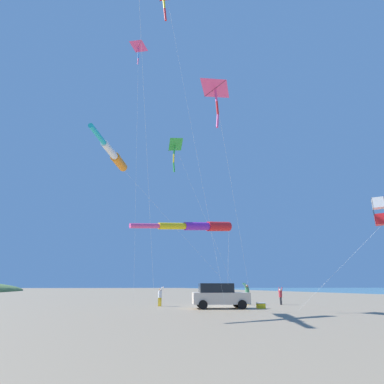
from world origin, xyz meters
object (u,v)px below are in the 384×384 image
at_px(parked_car, 219,295).
at_px(kite_windsock_magenta_far_left, 114,156).
at_px(cooler_box, 261,306).
at_px(kite_delta_yellow_midlevel, 138,48).
at_px(person_child_grey_jacket, 280,295).
at_px(kite_delta_white_trailing, 174,145).
at_px(kite_windsock_purple_drifting, 199,226).
at_px(person_child_green_jacket, 160,295).
at_px(kite_delta_blue_topmost, 215,89).
at_px(person_adult_flyer, 247,293).
at_px(kite_box_striped_overhead, 380,211).

bearing_deg(parked_car, kite_windsock_magenta_far_left, -155.71).
xyz_separation_m(cooler_box, kite_delta_yellow_midlevel, (-10.45, -2.11, 20.66)).
xyz_separation_m(person_child_grey_jacket, kite_delta_white_trailing, (-10.94, -5.48, 11.75)).
bearing_deg(parked_car, kite_windsock_purple_drifting, -115.64).
height_order(parked_car, kite_windsock_magenta_far_left, kite_windsock_magenta_far_left).
distance_m(parked_car, person_child_green_jacket, 5.63).
bearing_deg(kite_windsock_magenta_far_left, cooler_box, 16.04).
height_order(person_child_green_jacket, person_child_grey_jacket, person_child_green_jacket).
bearing_deg(kite_delta_blue_topmost, person_child_grey_jacket, 52.81).
bearing_deg(person_child_grey_jacket, kite_windsock_magenta_far_left, -153.65).
bearing_deg(kite_delta_white_trailing, kite_windsock_purple_drifting, -77.39).
distance_m(cooler_box, person_adult_flyer, 4.92).
xyz_separation_m(kite_box_striped_overhead, kite_delta_blue_topmost, (-11.11, -1.01, 7.00)).
distance_m(kite_windsock_purple_drifting, kite_delta_blue_topmost, 8.51).
height_order(kite_box_striped_overhead, kite_windsock_magenta_far_left, kite_windsock_magenta_far_left).
xyz_separation_m(person_child_green_jacket, kite_windsock_purple_drifting, (1.31, -9.79, 4.24)).
xyz_separation_m(person_adult_flyer, kite_box_striped_overhead, (4.81, -11.82, 5.20)).
xyz_separation_m(parked_car, person_child_green_jacket, (-4.23, 3.71, -0.08)).
bearing_deg(person_child_green_jacket, kite_delta_yellow_midlevel, -115.84).
bearing_deg(kite_box_striped_overhead, kite_delta_yellow_midlevel, 162.90).
height_order(cooler_box, kite_delta_blue_topmost, kite_delta_blue_topmost).
relative_size(parked_car, person_adult_flyer, 2.30).
height_order(parked_car, person_child_green_jacket, parked_car).
xyz_separation_m(parked_car, person_adult_flyer, (3.95, 4.32, 0.11)).
height_order(person_child_grey_jacket, kite_delta_white_trailing, kite_delta_white_trailing).
relative_size(person_child_green_jacket, person_child_grey_jacket, 1.04).
bearing_deg(kite_delta_yellow_midlevel, kite_delta_white_trailing, 15.64).
distance_m(person_adult_flyer, kite_windsock_purple_drifting, 13.11).
bearing_deg(person_child_green_jacket, kite_delta_white_trailing, -86.65).
bearing_deg(kite_delta_blue_topmost, kite_windsock_purple_drifting, 103.03).
xyz_separation_m(person_adult_flyer, kite_windsock_magenta_far_left, (-12.35, -8.12, 9.25)).
bearing_deg(person_adult_flyer, kite_windsock_magenta_far_left, -146.69).
height_order(person_adult_flyer, kite_delta_white_trailing, kite_delta_white_trailing).
bearing_deg(cooler_box, kite_box_striped_overhead, -51.60).
relative_size(person_child_green_jacket, kite_windsock_purple_drifting, 0.17).
xyz_separation_m(parked_car, cooler_box, (3.18, -0.46, -0.74)).
bearing_deg(kite_delta_blue_topmost, parked_car, 74.52).
bearing_deg(person_child_grey_jacket, parked_car, -151.28).
bearing_deg(kite_delta_blue_topmost, kite_delta_white_trailing, 102.76).
distance_m(person_child_green_jacket, kite_box_striped_overhead, 17.98).
relative_size(person_child_green_jacket, kite_box_striped_overhead, 0.23).
bearing_deg(cooler_box, kite_delta_yellow_midlevel, -168.59).
relative_size(kite_box_striped_overhead, kite_windsock_purple_drifting, 0.77).
bearing_deg(cooler_box, parked_car, 171.71).
height_order(person_child_green_jacket, kite_windsock_magenta_far_left, kite_windsock_magenta_far_left).
bearing_deg(person_child_grey_jacket, kite_windsock_purple_drifting, -135.03).
bearing_deg(parked_car, person_child_grey_jacket, 28.72).
distance_m(kite_delta_yellow_midlevel, kite_delta_white_trailing, 8.98).
relative_size(person_adult_flyer, kite_windsock_magenta_far_left, 0.16).
bearing_deg(kite_windsock_purple_drifting, kite_windsock_magenta_far_left, 157.34).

